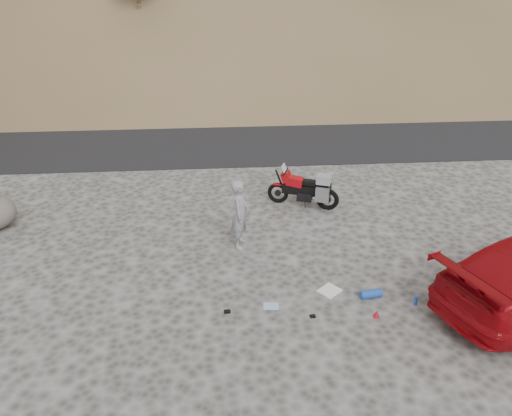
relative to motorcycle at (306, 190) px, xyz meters
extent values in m
plane|color=#3C3A38|center=(-1.54, -2.66, -0.50)|extent=(140.00, 140.00, 0.00)
cube|color=black|center=(-1.54, 6.34, -0.50)|extent=(120.00, 7.00, 0.05)
torus|color=black|center=(-0.73, 0.29, -0.21)|extent=(0.59, 0.31, 0.59)
cylinder|color=black|center=(-0.73, 0.29, -0.21)|extent=(0.18, 0.11, 0.18)
torus|color=black|center=(0.55, -0.21, -0.21)|extent=(0.63, 0.34, 0.62)
cylinder|color=black|center=(0.55, -0.21, -0.21)|extent=(0.21, 0.14, 0.20)
cylinder|color=black|center=(-0.67, 0.26, 0.12)|extent=(0.33, 0.17, 0.72)
cylinder|color=black|center=(-0.55, 0.21, 0.46)|extent=(0.23, 0.53, 0.04)
cube|color=black|center=(-0.11, 0.04, -0.02)|extent=(1.07, 0.58, 0.27)
cube|color=black|center=(-0.03, 0.01, -0.19)|extent=(0.47, 0.39, 0.25)
cube|color=#99080E|center=(-0.30, 0.12, 0.21)|extent=(0.53, 0.42, 0.28)
cube|color=#99080E|center=(-0.53, 0.21, 0.31)|extent=(0.36, 0.38, 0.31)
cube|color=silver|center=(-0.59, 0.23, 0.54)|extent=(0.19, 0.29, 0.23)
cube|color=black|center=(0.09, -0.04, 0.22)|extent=(0.53, 0.36, 0.11)
cube|color=black|center=(0.41, -0.16, 0.19)|extent=(0.35, 0.26, 0.09)
cube|color=#ABACB0|center=(0.36, -0.39, 0.01)|extent=(0.37, 0.23, 0.40)
cube|color=#ABACB0|center=(0.53, 0.05, 0.01)|extent=(0.37, 0.23, 0.40)
cube|color=gray|center=(0.43, -0.16, 0.37)|extent=(0.46, 0.42, 0.23)
cube|color=#99080E|center=(-0.73, 0.29, 0.06)|extent=(0.29, 0.20, 0.04)
cylinder|color=black|center=(-0.05, -0.15, -0.34)|extent=(0.09, 0.18, 0.32)
cylinder|color=#ABACB0|center=(0.34, -0.26, -0.15)|extent=(0.41, 0.22, 0.11)
imported|color=gray|center=(-1.87, -1.89, -0.50)|extent=(0.54, 0.69, 1.69)
cube|color=white|center=(-0.12, -3.81, -0.50)|extent=(0.56, 0.55, 0.01)
cylinder|color=#1C4AAA|center=(0.66, -4.09, -0.42)|extent=(0.46, 0.24, 0.18)
cylinder|color=#1C4AAA|center=(1.48, -4.38, -0.41)|extent=(0.08, 0.08, 0.19)
cone|color=#B40C21|center=(0.60, -4.69, -0.42)|extent=(0.13, 0.13, 0.16)
cube|color=black|center=(-2.25, -4.34, -0.49)|extent=(0.13, 0.09, 0.04)
cube|color=black|center=(-0.62, -4.60, -0.49)|extent=(0.11, 0.09, 0.03)
cube|color=#92BAE2|center=(-1.38, -4.23, -0.50)|extent=(0.32, 0.24, 0.01)
camera|label=1|loc=(-2.27, -12.01, 5.76)|focal=35.00mm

